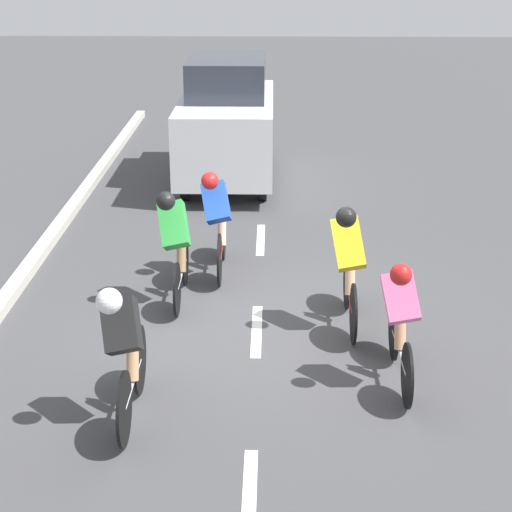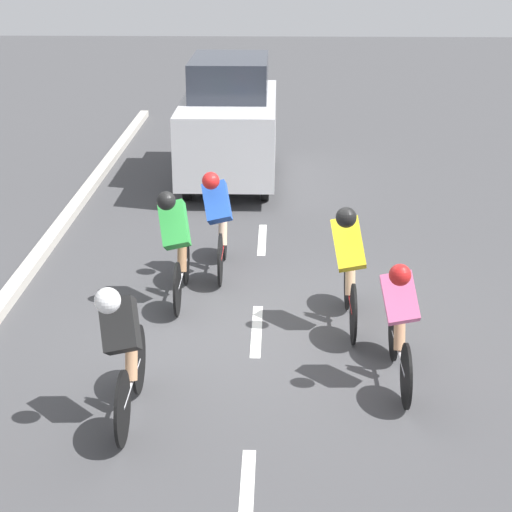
% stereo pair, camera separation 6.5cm
% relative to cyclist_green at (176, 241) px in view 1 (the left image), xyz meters
% --- Properties ---
extents(ground_plane, '(60.00, 60.00, 0.00)m').
position_rel_cyclist_green_xyz_m(ground_plane, '(-1.03, 0.68, -0.81)').
color(ground_plane, '#424244').
extents(lane_stripe_near, '(0.12, 1.40, 0.01)m').
position_rel_cyclist_green_xyz_m(lane_stripe_near, '(-1.03, 4.07, -0.81)').
color(lane_stripe_near, white).
rests_on(lane_stripe_near, ground).
extents(lane_stripe_mid, '(0.12, 1.40, 0.01)m').
position_rel_cyclist_green_xyz_m(lane_stripe_mid, '(-1.03, 0.87, -0.81)').
color(lane_stripe_mid, white).
rests_on(lane_stripe_mid, ground).
extents(lane_stripe_far, '(0.12, 1.40, 0.01)m').
position_rel_cyclist_green_xyz_m(lane_stripe_far, '(-1.03, -2.33, -0.81)').
color(lane_stripe_far, white).
rests_on(lane_stripe_far, ground).
extents(cyclist_green, '(0.44, 1.68, 1.52)m').
position_rel_cyclist_green_xyz_m(cyclist_green, '(0.00, 0.00, 0.00)').
color(cyclist_green, black).
rests_on(cyclist_green, ground).
extents(cyclist_yellow, '(0.43, 1.67, 1.58)m').
position_rel_cyclist_green_xyz_m(cyclist_yellow, '(-2.10, 0.73, 0.02)').
color(cyclist_yellow, black).
rests_on(cyclist_yellow, ground).
extents(cyclist_pink, '(0.41, 1.68, 1.44)m').
position_rel_cyclist_green_xyz_m(cyclist_pink, '(-2.52, 2.10, -0.05)').
color(cyclist_pink, black).
rests_on(cyclist_pink, ground).
extents(cyclist_black, '(0.42, 1.68, 1.48)m').
position_rel_cyclist_green_xyz_m(cyclist_black, '(0.17, 2.87, -0.03)').
color(cyclist_black, black).
rests_on(cyclist_black, ground).
extents(cyclist_blue, '(0.44, 1.69, 1.51)m').
position_rel_cyclist_green_xyz_m(cyclist_blue, '(-0.47, -0.96, -0.02)').
color(cyclist_blue, black).
rests_on(cyclist_blue, ground).
extents(support_car, '(1.70, 3.89, 2.28)m').
position_rel_cyclist_green_xyz_m(support_car, '(-0.35, -5.66, 0.32)').
color(support_car, black).
rests_on(support_car, ground).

